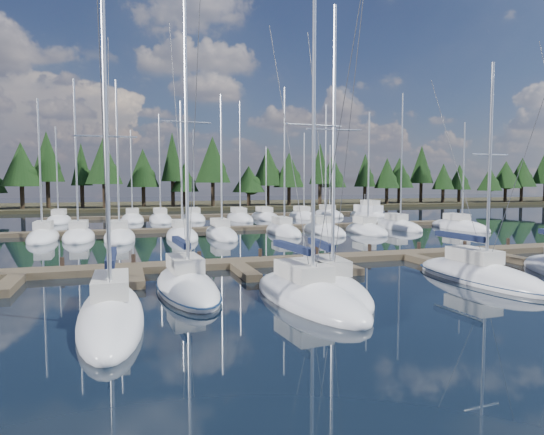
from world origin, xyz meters
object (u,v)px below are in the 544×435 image
object	(u,v)px
main_dock	(327,260)
front_sailboat_4	(479,276)
front_sailboat_1	(187,286)
front_sailboat_2	(307,296)
motor_yacht_right	(368,213)
front_sailboat_0	(111,315)
front_sailboat_3	(329,289)

from	to	relation	value
main_dock	front_sailboat_4	distance (m)	9.36
main_dock	front_sailboat_1	size ratio (longest dim) A/B	3.02
front_sailboat_1	front_sailboat_2	bearing A→B (deg)	-35.60
front_sailboat_2	motor_yacht_right	xyz separation A→B (m)	(28.00, 46.41, 0.17)
front_sailboat_0	front_sailboat_2	xyz separation A→B (m)	(8.19, 0.65, -0.00)
front_sailboat_0	front_sailboat_3	xyz separation A→B (m)	(9.61, 1.49, 0.01)
front_sailboat_2	front_sailboat_3	world-z (taller)	front_sailboat_2
front_sailboat_0	front_sailboat_2	bearing A→B (deg)	4.55
front_sailboat_2	front_sailboat_3	bearing A→B (deg)	30.58
front_sailboat_1	front_sailboat_2	distance (m)	5.96
front_sailboat_0	front_sailboat_1	size ratio (longest dim) A/B	0.86
front_sailboat_3	main_dock	bearing A→B (deg)	67.29
front_sailboat_1	front_sailboat_4	distance (m)	15.34
front_sailboat_0	front_sailboat_1	xyz separation A→B (m)	(3.34, 4.12, 0.01)
front_sailboat_4	motor_yacht_right	size ratio (longest dim) A/B	1.43
main_dock	motor_yacht_right	xyz separation A→B (m)	(23.15, 37.36, 0.25)
front_sailboat_3	motor_yacht_right	distance (m)	52.76
main_dock	front_sailboat_0	bearing A→B (deg)	-143.36
front_sailboat_0	front_sailboat_2	world-z (taller)	front_sailboat_2
front_sailboat_1	motor_yacht_right	bearing A→B (deg)	52.58
main_dock	motor_yacht_right	size ratio (longest dim) A/B	5.17
front_sailboat_0	front_sailboat_4	xyz separation A→B (m)	(18.55, 2.13, -0.01)
main_dock	front_sailboat_0	xyz separation A→B (m)	(-13.04, -9.70, 0.08)
main_dock	motor_yacht_right	world-z (taller)	motor_yacht_right
front_sailboat_2	motor_yacht_right	bearing A→B (deg)	58.89
front_sailboat_0	front_sailboat_3	bearing A→B (deg)	8.82
front_sailboat_2	front_sailboat_3	distance (m)	1.65
front_sailboat_2	front_sailboat_4	bearing A→B (deg)	8.12
main_dock	front_sailboat_3	xyz separation A→B (m)	(-3.44, -8.21, 0.09)
front_sailboat_0	main_dock	bearing A→B (deg)	36.64
front_sailboat_1	front_sailboat_2	xyz separation A→B (m)	(4.85, -3.47, -0.01)
main_dock	front_sailboat_3	distance (m)	8.90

